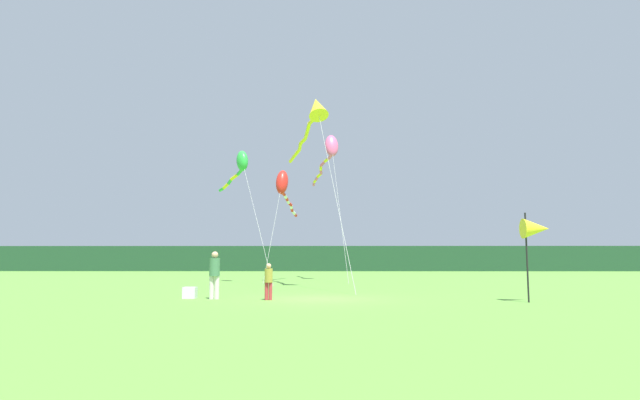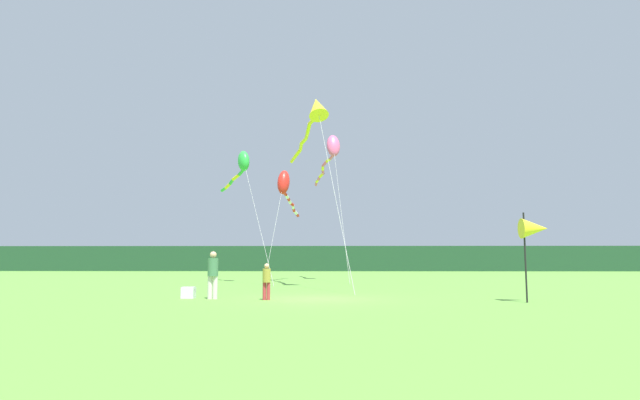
{
  "view_description": "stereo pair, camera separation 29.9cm",
  "coord_description": "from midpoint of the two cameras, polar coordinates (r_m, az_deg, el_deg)",
  "views": [
    {
      "loc": [
        0.31,
        -19.78,
        1.48
      ],
      "look_at": [
        0.0,
        6.0,
        4.35
      ],
      "focal_mm": 29.68,
      "sensor_mm": 36.0,
      "label": 1
    },
    {
      "loc": [
        0.61,
        -19.78,
        1.48
      ],
      "look_at": [
        0.0,
        6.0,
        4.35
      ],
      "focal_mm": 29.68,
      "sensor_mm": 36.0,
      "label": 2
    }
  ],
  "objects": [
    {
      "name": "kite_rainbow",
      "position": [
        37.24,
        0.77,
        5.25
      ],
      "size": [
        2.44,
        10.35,
        10.12
      ],
      "color": "#B2B2B2",
      "rests_on": "ground"
    },
    {
      "name": "kite_yellow",
      "position": [
        28.08,
        -0.91,
        9.3
      ],
      "size": [
        3.57,
        10.43,
        10.02
      ],
      "color": "#B2B2B2",
      "rests_on": "ground"
    },
    {
      "name": "kite_red",
      "position": [
        34.81,
        -4.25,
        1.57
      ],
      "size": [
        1.56,
        7.66,
        7.37
      ],
      "color": "#B2B2B2",
      "rests_on": "ground"
    },
    {
      "name": "banner_flag_pole",
      "position": [
        19.66,
        21.83,
        -2.95
      ],
      "size": [
        0.9,
        0.7,
        3.06
      ],
      "color": "black",
      "rests_on": "ground"
    },
    {
      "name": "ground_plane",
      "position": [
        19.84,
        -0.65,
        -10.62
      ],
      "size": [
        120.0,
        120.0,
        0.0
      ],
      "primitive_type": "plane",
      "color": "#5B9338"
    },
    {
      "name": "distant_treeline",
      "position": [
        64.78,
        0.28,
        -6.33
      ],
      "size": [
        108.0,
        3.0,
        3.0
      ],
      "primitive_type": "cube",
      "color": "#1E4228",
      "rests_on": "ground"
    },
    {
      "name": "person_child",
      "position": [
        19.37,
        -6.01,
        -8.53
      ],
      "size": [
        0.29,
        0.29,
        1.31
      ],
      "color": "#B23338",
      "rests_on": "ground"
    },
    {
      "name": "kite_green",
      "position": [
        33.83,
        -8.83,
        3.82
      ],
      "size": [
        4.55,
        7.26,
        8.38
      ],
      "color": "#B2B2B2",
      "rests_on": "ground"
    },
    {
      "name": "person_adult",
      "position": [
        20.11,
        -11.73,
        -7.65
      ],
      "size": [
        0.38,
        0.38,
        1.75
      ],
      "color": "silver",
      "rests_on": "ground"
    },
    {
      "name": "cooler_box",
      "position": [
        20.7,
        -14.26,
        -9.67
      ],
      "size": [
        0.48,
        0.42,
        0.42
      ],
      "primitive_type": "cube",
      "color": "silver",
      "rests_on": "ground"
    }
  ]
}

